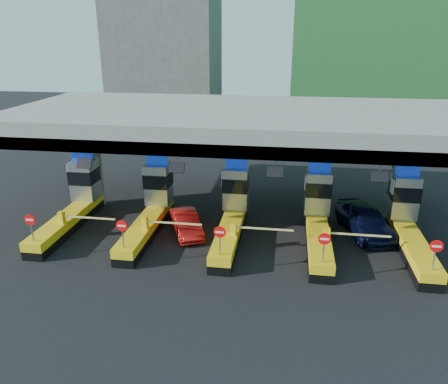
# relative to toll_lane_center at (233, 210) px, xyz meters

# --- Properties ---
(ground) EXTENTS (120.00, 120.00, 0.00)m
(ground) POSITION_rel_toll_lane_center_xyz_m (-0.00, -0.28, -1.40)
(ground) COLOR black
(ground) RESTS_ON ground
(toll_canopy) EXTENTS (28.00, 12.09, 7.00)m
(toll_canopy) POSITION_rel_toll_lane_center_xyz_m (-0.00, 2.59, 4.74)
(toll_canopy) COLOR slate
(toll_canopy) RESTS_ON ground
(toll_lane_far_left) EXTENTS (4.43, 8.00, 4.16)m
(toll_lane_far_left) POSITION_rel_toll_lane_center_xyz_m (-10.00, 0.00, 0.00)
(toll_lane_far_left) COLOR black
(toll_lane_far_left) RESTS_ON ground
(toll_lane_left) EXTENTS (4.43, 8.00, 4.16)m
(toll_lane_left) POSITION_rel_toll_lane_center_xyz_m (-5.00, 0.00, 0.00)
(toll_lane_left) COLOR black
(toll_lane_left) RESTS_ON ground
(toll_lane_center) EXTENTS (4.43, 8.00, 4.16)m
(toll_lane_center) POSITION_rel_toll_lane_center_xyz_m (0.00, 0.00, 0.00)
(toll_lane_center) COLOR black
(toll_lane_center) RESTS_ON ground
(toll_lane_right) EXTENTS (4.43, 8.00, 4.16)m
(toll_lane_right) POSITION_rel_toll_lane_center_xyz_m (5.00, 0.00, 0.00)
(toll_lane_right) COLOR black
(toll_lane_right) RESTS_ON ground
(toll_lane_far_right) EXTENTS (4.43, 8.00, 4.16)m
(toll_lane_far_right) POSITION_rel_toll_lane_center_xyz_m (10.00, 0.00, 0.00)
(toll_lane_far_right) COLOR black
(toll_lane_far_right) RESTS_ON ground
(bg_building_scaffold) EXTENTS (18.00, 12.00, 28.00)m
(bg_building_scaffold) POSITION_rel_toll_lane_center_xyz_m (12.00, 31.72, 12.60)
(bg_building_scaffold) COLOR #1E5926
(bg_building_scaffold) RESTS_ON ground
(bg_building_concrete) EXTENTS (14.00, 10.00, 18.00)m
(bg_building_concrete) POSITION_rel_toll_lane_center_xyz_m (-14.00, 35.72, 7.60)
(bg_building_concrete) COLOR #4C4C49
(bg_building_concrete) RESTS_ON ground
(van) EXTENTS (3.50, 5.66, 1.80)m
(van) POSITION_rel_toll_lane_center_xyz_m (7.84, 0.91, -0.50)
(van) COLOR black
(van) RESTS_ON ground
(red_car) EXTENTS (2.96, 4.24, 1.33)m
(red_car) POSITION_rel_toll_lane_center_xyz_m (-2.74, -0.69, -0.73)
(red_car) COLOR #A20E0C
(red_car) RESTS_ON ground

